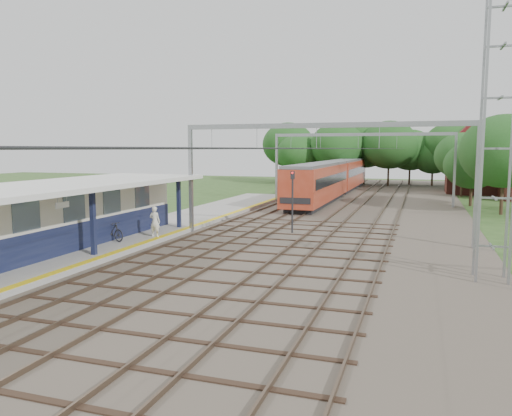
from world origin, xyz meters
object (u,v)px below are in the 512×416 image
at_px(train, 334,177).
at_px(signal_post, 292,196).
at_px(person, 155,221).
at_px(bicycle, 112,231).

height_order(train, signal_post, train).
bearing_deg(train, person, -98.94).
bearing_deg(signal_post, bicycle, -153.38).
bearing_deg(person, bicycle, 51.36).
distance_m(person, signal_post, 8.83).
relative_size(train, signal_post, 9.29).
bearing_deg(bicycle, signal_post, -32.38).
bearing_deg(bicycle, train, 6.02).
bearing_deg(signal_post, person, -156.65).
bearing_deg(train, bicycle, -100.98).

